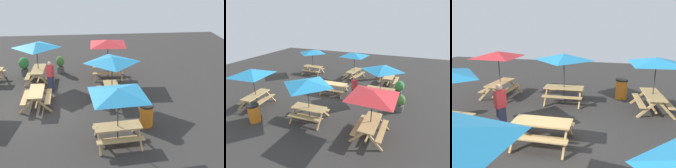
# 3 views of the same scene
# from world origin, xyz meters

# --- Properties ---
(ground_plane) EXTENTS (29.32, 29.32, 0.00)m
(ground_plane) POSITION_xyz_m (0.00, 0.00, 0.00)
(ground_plane) COLOR #33302D
(ground_plane) RESTS_ON ground
(picnic_table_0) EXTENTS (2.08, 2.08, 2.34)m
(picnic_table_0) POSITION_xyz_m (3.67, 0.15, 1.99)
(picnic_table_0) COLOR tan
(picnic_table_0) RESTS_ON ground
(picnic_table_1) EXTENTS (1.57, 1.83, 0.81)m
(picnic_table_1) POSITION_xyz_m (0.02, -0.02, 0.56)
(picnic_table_1) COLOR tan
(picnic_table_1) RESTS_ON ground
(picnic_table_5) EXTENTS (2.83, 2.83, 2.34)m
(picnic_table_5) POSITION_xyz_m (3.75, 3.43, 1.99)
(picnic_table_5) COLOR tan
(picnic_table_5) RESTS_ON ground
(picnic_table_7) EXTENTS (2.82, 2.82, 2.34)m
(picnic_table_7) POSITION_xyz_m (3.52, -3.70, 1.99)
(picnic_table_7) COLOR tan
(picnic_table_7) RESTS_ON ground
(trash_bin_orange) EXTENTS (0.59, 0.59, 0.98)m
(trash_bin_orange) POSITION_xyz_m (4.88, -2.47, 0.49)
(trash_bin_orange) COLOR orange
(trash_bin_orange) RESTS_ON ground
(person_standing) EXTENTS (0.42, 0.37, 1.67)m
(person_standing) POSITION_xyz_m (0.54, 1.64, 0.89)
(person_standing) COLOR #2D334C
(person_standing) RESTS_ON ground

